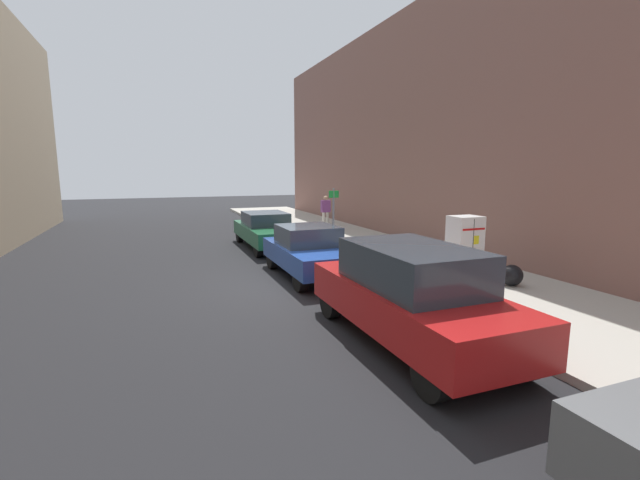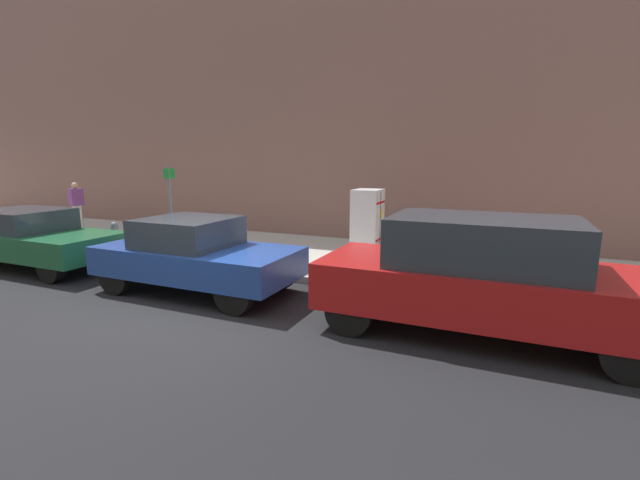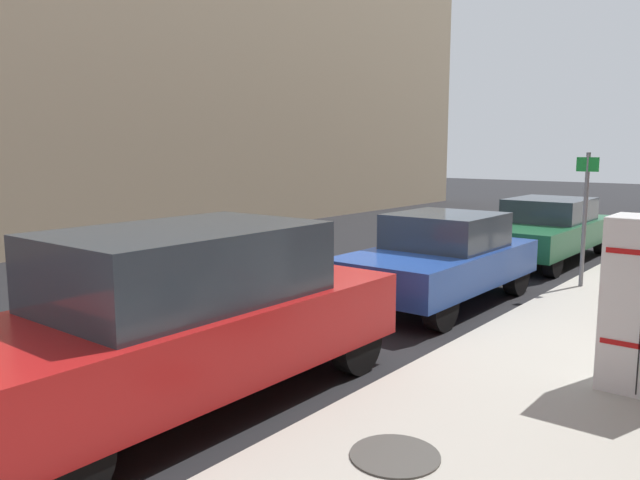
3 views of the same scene
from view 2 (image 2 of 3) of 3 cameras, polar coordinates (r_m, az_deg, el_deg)
The scene contains 12 objects.
ground_plane at distance 7.87m, azimuth -17.24°, elevation -8.80°, with size 80.00×80.00×0.00m, color black.
sidewalk_slab at distance 11.44m, azimuth -2.58°, elevation -1.86°, with size 4.50×44.00×0.14m, color #B2ADA0.
building_facade_near at distance 14.29m, azimuth 3.30°, elevation 19.55°, with size 1.92×39.60×9.52m, color #7F564C.
discarded_refrigerator at distance 10.53m, azimuth 6.32°, elevation 2.09°, with size 0.78×0.65×1.70m.
manhole_cover at distance 9.08m, azimuth 20.39°, elevation -5.37°, with size 0.70×0.70×0.02m, color #47443F.
street_sign_post at distance 11.09m, azimuth -19.29°, elevation 4.27°, with size 0.36×0.07×2.28m.
fire_hydrant at distance 12.98m, azimuth -25.62°, elevation 0.62°, with size 0.22×0.22×0.74m.
trash_bag at distance 11.09m, azimuth 12.08°, elevation -0.69°, with size 0.54×0.54×0.54m, color black.
pedestrian_walking_far at distance 17.52m, azimuth -29.72°, elevation 4.43°, with size 0.47×0.22×1.61m.
parked_sedan_green at distance 12.43m, azimuth -34.23°, elevation 0.30°, with size 1.78×4.66×1.38m.
parked_hatchback_blue at distance 8.65m, azimuth -16.26°, elevation -1.87°, with size 1.79×3.93×1.45m.
parked_suv_red at distance 6.67m, azimuth 20.63°, elevation -4.41°, with size 1.85×4.68×1.75m.
Camera 2 is at (5.55, 4.95, 2.57)m, focal length 24.00 mm.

